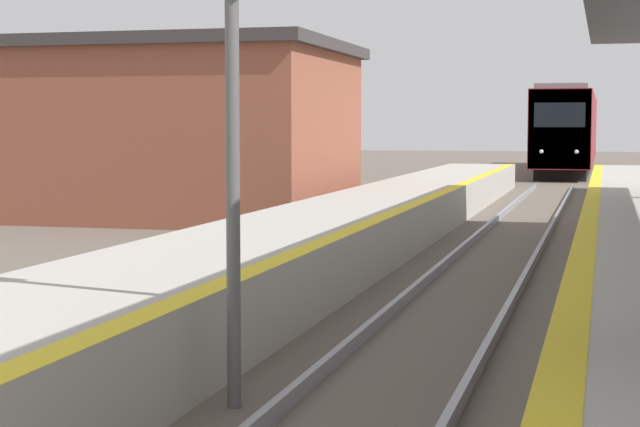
{
  "coord_description": "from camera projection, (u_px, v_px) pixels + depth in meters",
  "views": [
    {
      "loc": [
        1.88,
        -2.31,
        2.43
      ],
      "look_at": [
        -4.47,
        21.48,
        0.4
      ],
      "focal_mm": 60.0,
      "sensor_mm": 36.0,
      "label": 1
    }
  ],
  "objects": [
    {
      "name": "signal_near",
      "position": [
        231.0,
        40.0,
        8.97
      ],
      "size": [
        0.36,
        0.31,
        4.5
      ],
      "color": "#595959",
      "rests_on": "ground"
    },
    {
      "name": "train",
      "position": [
        568.0,
        131.0,
        56.26
      ],
      "size": [
        2.64,
        23.51,
        4.23
      ],
      "color": "black",
      "rests_on": "ground"
    },
    {
      "name": "station_building",
      "position": [
        176.0,
        130.0,
        28.42
      ],
      "size": [
        8.93,
        7.43,
        4.61
      ],
      "color": "brown",
      "rests_on": "ground"
    }
  ]
}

